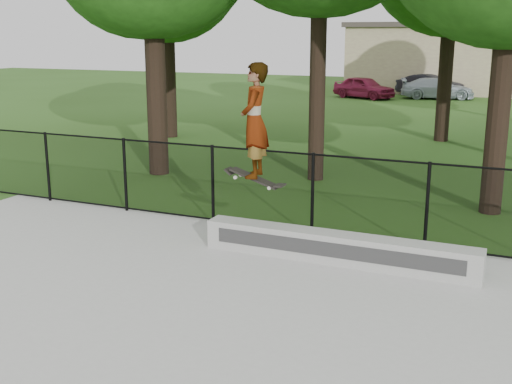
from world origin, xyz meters
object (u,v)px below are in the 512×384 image
at_px(car_a, 364,87).
at_px(car_b, 430,85).
at_px(car_c, 437,89).
at_px(skater_airborne, 255,122).
at_px(grind_ledge, 337,248).

distance_m(car_a, car_b, 4.36).
relative_size(car_b, car_c, 0.95).
xyz_separation_m(car_a, skater_airborne, (5.24, -27.00, 1.59)).
bearing_deg(car_c, car_b, 9.13).
distance_m(car_a, skater_airborne, 27.55).
relative_size(grind_ledge, car_b, 1.26).
bearing_deg(grind_ledge, car_b, 96.53).
distance_m(grind_ledge, car_a, 27.77).
bearing_deg(car_a, grind_ledge, -143.17).
distance_m(grind_ledge, car_c, 28.47).
height_order(car_a, skater_airborne, skater_airborne).
xyz_separation_m(car_c, skater_airborne, (1.36, -28.37, 1.63)).
relative_size(grind_ledge, car_a, 1.21).
relative_size(grind_ledge, car_c, 1.19).
xyz_separation_m(grind_ledge, skater_airborne, (-1.41, -0.04, 1.92)).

